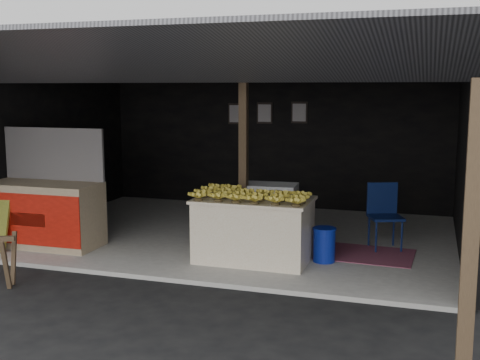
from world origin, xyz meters
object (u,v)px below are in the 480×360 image
(neighbor_stall, at_px, (44,211))
(water_barrel, at_px, (324,246))
(plastic_chair, at_px, (384,210))
(banana_table, at_px, (254,229))
(white_crate, at_px, (270,213))

(neighbor_stall, xyz_separation_m, water_barrel, (4.18, 0.43, -0.30))
(neighbor_stall, relative_size, plastic_chair, 1.82)
(plastic_chair, bearing_deg, banana_table, -164.25)
(white_crate, height_order, neighbor_stall, neighbor_stall)
(white_crate, xyz_separation_m, neighbor_stall, (-3.18, -1.26, 0.07))
(white_crate, xyz_separation_m, plastic_chair, (1.71, 0.17, 0.12))
(plastic_chair, bearing_deg, neighbor_stall, 175.00)
(white_crate, relative_size, neighbor_stall, 0.51)
(banana_table, distance_m, water_barrel, 0.99)
(water_barrel, height_order, plastic_chair, plastic_chair)
(white_crate, distance_m, water_barrel, 1.32)
(neighbor_stall, relative_size, water_barrel, 3.96)
(banana_table, bearing_deg, white_crate, 93.35)
(banana_table, xyz_separation_m, white_crate, (-0.06, 1.08, 0.01))
(banana_table, bearing_deg, neighbor_stall, -176.46)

